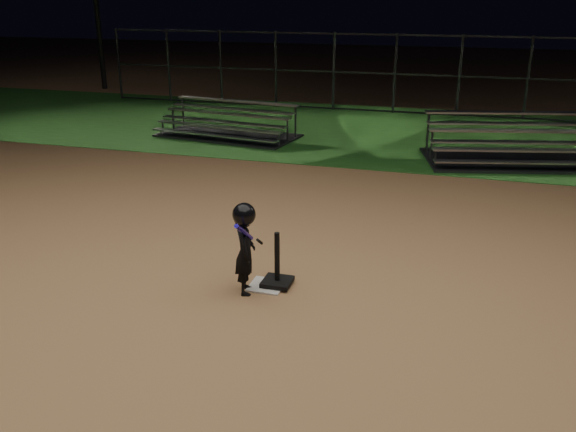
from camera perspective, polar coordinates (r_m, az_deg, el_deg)
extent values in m
plane|color=#A07348|center=(8.13, -2.02, -6.65)|extent=(80.00, 80.00, 0.00)
cube|color=#1D4D19|center=(17.41, 8.56, 7.87)|extent=(60.00, 8.00, 0.01)
cube|color=beige|center=(8.12, -2.02, -6.58)|extent=(0.45, 0.45, 0.02)
cube|color=black|center=(8.13, -1.02, -6.21)|extent=(0.38, 0.38, 0.06)
cylinder|color=black|center=(7.97, -1.04, -3.85)|extent=(0.07, 0.07, 0.68)
imported|color=black|center=(7.77, -4.07, -3.52)|extent=(0.38, 0.46, 1.10)
sphere|color=black|center=(7.58, -4.16, 0.15)|extent=(0.30, 0.30, 0.30)
cylinder|color=#2A19D6|center=(7.49, -4.17, -1.53)|extent=(0.06, 0.54, 0.40)
cylinder|color=black|center=(7.60, -2.70, -2.42)|extent=(0.04, 0.18, 0.14)
cube|color=#ABAAAF|center=(16.20, -6.61, 8.36)|extent=(3.71, 0.76, 0.04)
cube|color=#ABAAAF|center=(16.02, -7.07, 7.59)|extent=(3.71, 0.76, 0.03)
cube|color=#ABAAAF|center=(16.58, -5.73, 9.58)|extent=(3.71, 0.76, 0.04)
cube|color=#ABAAAF|center=(16.39, -6.17, 8.84)|extent=(3.71, 0.76, 0.03)
cube|color=#ABAAAF|center=(16.97, -4.87, 10.74)|extent=(3.71, 0.76, 0.04)
cube|color=#ABAAAF|center=(16.77, -5.30, 10.04)|extent=(3.71, 0.76, 0.03)
cube|color=#38383D|center=(16.70, -5.65, 7.55)|extent=(3.93, 2.33, 0.06)
cube|color=#A4A3A8|center=(14.41, 21.95, 5.77)|extent=(4.25, 1.27, 0.04)
cube|color=#A4A3A8|center=(14.18, 22.22, 4.70)|extent=(4.25, 1.27, 0.03)
cube|color=#A4A3A8|center=(14.89, 21.40, 7.48)|extent=(4.25, 1.27, 0.04)
cube|color=#A4A3A8|center=(14.65, 21.66, 6.47)|extent=(4.25, 1.27, 0.03)
cube|color=#A4A3A8|center=(15.39, 20.89, 9.07)|extent=(4.25, 1.27, 0.04)
cube|color=#A4A3A8|center=(15.14, 21.13, 8.12)|extent=(4.25, 1.27, 0.03)
cube|color=#38383D|center=(15.05, 21.06, 4.88)|extent=(4.69, 3.06, 0.06)
cube|color=#38383D|center=(20.33, 9.83, 9.70)|extent=(20.00, 0.05, 0.05)
cube|color=#38383D|center=(20.15, 10.04, 13.05)|extent=(20.00, 0.05, 0.05)
cube|color=#38383D|center=(20.04, 10.26, 16.45)|extent=(20.00, 0.05, 0.05)
cylinder|color=#38383D|center=(23.51, -15.65, 13.62)|extent=(0.08, 0.08, 2.50)
cylinder|color=#38383D|center=(21.31, -3.80, 13.69)|extent=(0.08, 0.08, 2.50)
cylinder|color=#38383D|center=(20.15, 10.04, 13.05)|extent=(0.08, 0.08, 2.50)
cylinder|color=#38383D|center=(20.19, 24.54, 11.59)|extent=(0.08, 0.08, 2.50)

